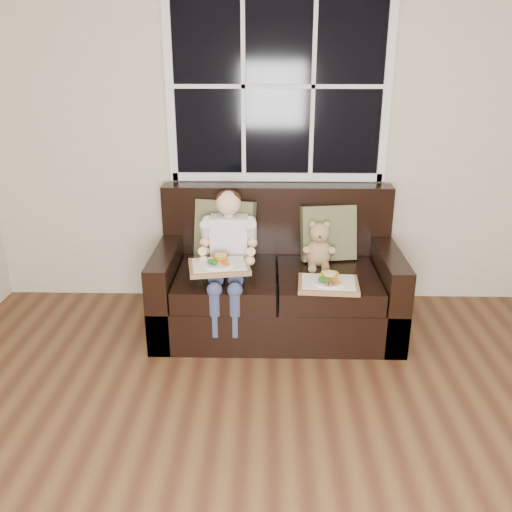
{
  "coord_description": "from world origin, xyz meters",
  "views": [
    {
      "loc": [
        -0.11,
        -1.58,
        1.88
      ],
      "look_at": [
        -0.19,
        1.85,
        0.59
      ],
      "focal_mm": 38.0,
      "sensor_mm": 36.0,
      "label": 1
    }
  ],
  "objects_px": {
    "tray_right": "(328,283)",
    "tray_left": "(219,265)",
    "child": "(228,246)",
    "teddy_bear": "(319,247)",
    "loveseat": "(276,284)"
  },
  "relations": [
    {
      "from": "teddy_bear",
      "to": "child",
      "type": "bearing_deg",
      "value": -164.84
    },
    {
      "from": "child",
      "to": "teddy_bear",
      "type": "height_order",
      "value": "child"
    },
    {
      "from": "teddy_bear",
      "to": "loveseat",
      "type": "bearing_deg",
      "value": -172.84
    },
    {
      "from": "loveseat",
      "to": "teddy_bear",
      "type": "height_order",
      "value": "loveseat"
    },
    {
      "from": "teddy_bear",
      "to": "tray_left",
      "type": "xyz_separation_m",
      "value": [
        -0.68,
        -0.33,
        -0.01
      ]
    },
    {
      "from": "loveseat",
      "to": "tray_left",
      "type": "distance_m",
      "value": 0.56
    },
    {
      "from": "child",
      "to": "teddy_bear",
      "type": "distance_m",
      "value": 0.65
    },
    {
      "from": "child",
      "to": "tray_left",
      "type": "height_order",
      "value": "child"
    },
    {
      "from": "teddy_bear",
      "to": "tray_right",
      "type": "distance_m",
      "value": 0.41
    },
    {
      "from": "tray_left",
      "to": "loveseat",
      "type": "bearing_deg",
      "value": 28.76
    },
    {
      "from": "loveseat",
      "to": "teddy_bear",
      "type": "bearing_deg",
      "value": 4.78
    },
    {
      "from": "child",
      "to": "tray_left",
      "type": "distance_m",
      "value": 0.21
    },
    {
      "from": "tray_right",
      "to": "child",
      "type": "bearing_deg",
      "value": 163.5
    },
    {
      "from": "teddy_bear",
      "to": "tray_right",
      "type": "bearing_deg",
      "value": -82.8
    },
    {
      "from": "tray_right",
      "to": "tray_left",
      "type": "bearing_deg",
      "value": 179.3
    }
  ]
}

